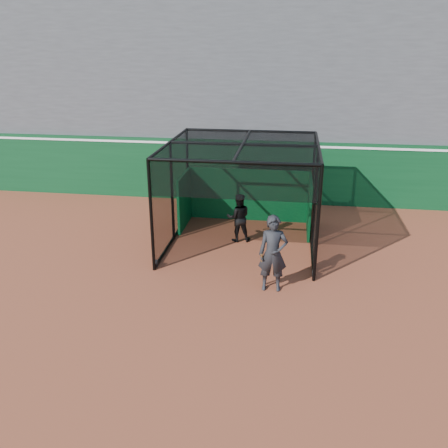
# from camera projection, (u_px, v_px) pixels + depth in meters

# --- Properties ---
(ground) EXTENTS (120.00, 120.00, 0.00)m
(ground) POSITION_uv_depth(u_px,v_px,m) (177.00, 302.00, 11.87)
(ground) COLOR brown
(ground) RESTS_ON ground
(outfield_wall) EXTENTS (50.00, 0.50, 2.50)m
(outfield_wall) POSITION_uv_depth(u_px,v_px,m) (225.00, 169.00, 19.26)
(outfield_wall) COLOR #0B3D1B
(outfield_wall) RESTS_ON ground
(grandstand) EXTENTS (50.00, 7.85, 8.95)m
(grandstand) POSITION_uv_depth(u_px,v_px,m) (237.00, 81.00, 21.61)
(grandstand) COLOR #4C4C4F
(grandstand) RESTS_ON ground
(batting_cage) EXTENTS (4.60, 4.73, 3.23)m
(batting_cage) POSITION_uv_depth(u_px,v_px,m) (242.00, 195.00, 14.85)
(batting_cage) COLOR black
(batting_cage) RESTS_ON ground
(batter) EXTENTS (0.89, 0.76, 1.60)m
(batter) POSITION_uv_depth(u_px,v_px,m) (239.00, 218.00, 15.32)
(batter) COLOR black
(batter) RESTS_ON ground
(on_deck_player) EXTENTS (0.77, 0.53, 2.05)m
(on_deck_player) POSITION_uv_depth(u_px,v_px,m) (273.00, 254.00, 12.16)
(on_deck_player) COLOR black
(on_deck_player) RESTS_ON ground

